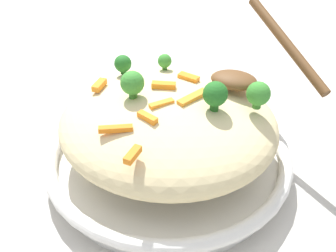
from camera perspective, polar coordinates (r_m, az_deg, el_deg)
name	(u,v)px	position (r m, az deg, el deg)	size (l,w,h in m)	color
ground_plane	(168,168)	(0.54, 0.00, -6.03)	(2.40, 2.40, 0.00)	beige
serving_bowl	(168,156)	(0.52, 0.00, -4.34)	(0.31, 0.31, 0.04)	white
pasta_mound	(168,123)	(0.49, 0.00, 0.50)	(0.27, 0.25, 0.08)	beige
carrot_piece_0	(164,85)	(0.48, -0.62, 5.81)	(0.03, 0.01, 0.01)	orange
carrot_piece_1	(242,81)	(0.51, 10.45, 6.37)	(0.03, 0.01, 0.01)	orange
carrot_piece_2	(162,104)	(0.45, -0.79, 3.13)	(0.03, 0.01, 0.01)	orange
carrot_piece_3	(100,84)	(0.50, -9.60, 5.95)	(0.02, 0.01, 0.01)	orange
carrot_piece_4	(147,118)	(0.43, -2.94, 1.20)	(0.02, 0.01, 0.01)	orange
carrot_piece_5	(132,155)	(0.39, -5.14, -4.07)	(0.02, 0.01, 0.01)	orange
carrot_piece_6	(116,129)	(0.42, -7.46, -0.38)	(0.04, 0.01, 0.01)	orange
carrot_piece_7	(193,97)	(0.46, 3.62, 4.17)	(0.04, 0.01, 0.01)	orange
carrot_piece_8	(189,77)	(0.50, 2.95, 6.92)	(0.03, 0.01, 0.01)	orange
broccoli_floret_0	(123,64)	(0.52, -6.44, 8.79)	(0.02, 0.02, 0.03)	#205B1C
broccoli_floret_1	(215,94)	(0.44, 6.74, 4.48)	(0.03, 0.03, 0.04)	#205B1C
broccoli_floret_2	(132,83)	(0.46, -5.10, 6.06)	(0.03, 0.03, 0.04)	#377928
broccoli_floret_3	(165,61)	(0.53, -0.48, 9.21)	(0.02, 0.02, 0.02)	#377928
broccoli_floret_4	(258,94)	(0.46, 12.74, 4.46)	(0.03, 0.03, 0.03)	#377928
serving_spoon	(254,67)	(0.50, 12.09, 8.27)	(0.14, 0.13, 0.08)	brown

